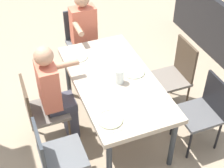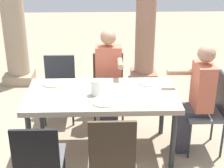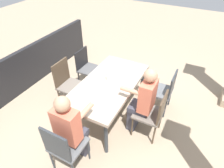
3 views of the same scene
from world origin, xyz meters
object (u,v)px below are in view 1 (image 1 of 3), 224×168
chair_mid_north (40,109)px  plate_1 (134,72)px  plate_0 (110,120)px  chair_mid_south (176,72)px  chair_west_south (205,109)px  chair_head_east (82,38)px  plate_2 (78,57)px  water_pitcher (119,77)px  dining_table (115,84)px  diner_woman_green (85,36)px  chair_west_north (55,154)px  diner_man_white (55,92)px

chair_mid_north → plate_1: 1.14m
plate_0 → chair_mid_south: bearing=-59.7°
chair_west_south → chair_mid_north: (0.67, 1.72, 0.01)m
chair_mid_south → chair_head_east: bearing=36.4°
chair_mid_north → chair_head_east: bearing=-36.2°
plate_2 → plate_0: bearing=179.0°
water_pitcher → dining_table: bearing=23.3°
chair_west_south → water_pitcher: 1.03m
chair_head_east → water_pitcher: (-1.34, -0.03, 0.28)m
plate_0 → water_pitcher: bearing=-30.9°
diner_woman_green → chair_west_north: bearing=152.7°
chair_west_north → chair_head_east: chair_head_east is taller
chair_west_south → plate_2: 1.62m
chair_west_north → chair_mid_south: (0.67, -1.73, 0.03)m
plate_0 → plate_1: (0.60, -0.52, 0.00)m
diner_woman_green → diner_man_white: size_ratio=1.01×
diner_woman_green → plate_2: 0.59m
chair_west_north → chair_west_south: (0.00, -1.72, 0.00)m
dining_table → plate_1: (0.03, -0.25, 0.08)m
chair_mid_north → plate_2: bearing=-52.5°
plate_1 → water_pitcher: 0.25m
chair_west_north → plate_2: bearing=-28.0°
dining_table → plate_2: plate_2 is taller
chair_mid_north → chair_head_east: chair_head_east is taller
plate_0 → water_pitcher: 0.60m
dining_table → chair_west_south: 1.05m
chair_mid_north → diner_woman_green: bearing=-41.0°
chair_head_east → diner_man_white: 1.36m
chair_west_north → plate_1: 1.29m
plate_1 → chair_west_south: bearing=-134.7°
dining_table → water_pitcher: bearing=-156.7°
diner_woman_green → chair_mid_south: bearing=-138.6°
plate_0 → plate_2: size_ratio=1.07×
chair_head_east → water_pitcher: 1.37m
chair_west_north → diner_man_white: diner_man_white is taller
chair_west_north → chair_mid_south: bearing=-68.7°
dining_table → diner_woman_green: 1.08m
chair_mid_north → diner_man_white: bearing=-89.1°
plate_2 → chair_mid_south: bearing=-112.4°
dining_table → chair_west_north: chair_west_north is taller
dining_table → chair_west_south: chair_west_south is taller
chair_west_south → water_pitcher: bearing=58.3°
plate_0 → plate_1: bearing=-41.1°
chair_west_north → chair_head_east: 2.04m
chair_mid_north → diner_woman_green: (0.99, -0.86, 0.18)m
chair_west_south → chair_west_north: bearing=90.0°
chair_mid_north → plate_2: (0.46, -0.61, 0.25)m
plate_1 → chair_head_east: bearing=11.3°
chair_west_north → plate_2: (1.14, -0.60, 0.26)m
dining_table → chair_mid_north: bearing=83.9°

